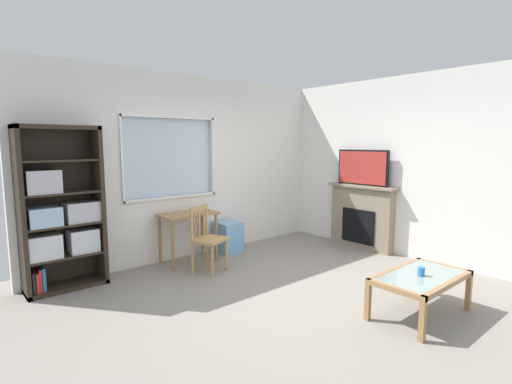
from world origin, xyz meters
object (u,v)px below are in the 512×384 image
(plastic_drawer_unit, at_px, (228,237))
(tv, at_px, (363,168))
(desk_under_window, at_px, (188,222))
(coffee_table, at_px, (421,280))
(wooden_chair, at_px, (207,238))
(sippy_cup, at_px, (421,271))
(bookshelf, at_px, (59,215))
(fireplace, at_px, (361,216))

(plastic_drawer_unit, height_order, tv, tv)
(desk_under_window, xyz_separation_m, coffee_table, (0.90, -3.04, -0.24))
(wooden_chair, height_order, coffee_table, wooden_chair)
(wooden_chair, distance_m, coffee_table, 2.68)
(wooden_chair, distance_m, plastic_drawer_unit, 0.98)
(tv, xyz_separation_m, sippy_cup, (-1.70, -1.86, -0.88))
(bookshelf, bearing_deg, coffee_table, -50.77)
(fireplace, xyz_separation_m, tv, (-0.02, -0.00, 0.81))
(plastic_drawer_unit, relative_size, tv, 0.53)
(wooden_chair, relative_size, coffee_table, 0.84)
(fireplace, distance_m, coffee_table, 2.51)
(sippy_cup, bearing_deg, coffee_table, 22.34)
(wooden_chair, relative_size, sippy_cup, 10.00)
(bookshelf, height_order, sippy_cup, bookshelf)
(bookshelf, relative_size, wooden_chair, 2.17)
(tv, height_order, coffee_table, tv)
(wooden_chair, bearing_deg, bookshelf, 159.20)
(coffee_table, xyz_separation_m, sippy_cup, (-0.03, -0.01, 0.10))
(desk_under_window, distance_m, fireplace, 2.86)
(coffee_table, height_order, sippy_cup, sippy_cup)
(bookshelf, height_order, wooden_chair, bookshelf)
(plastic_drawer_unit, height_order, fireplace, fireplace)
(plastic_drawer_unit, bearing_deg, desk_under_window, -176.19)
(wooden_chair, bearing_deg, fireplace, -14.42)
(bookshelf, xyz_separation_m, wooden_chair, (1.65, -0.63, -0.44))
(desk_under_window, bearing_deg, coffee_table, -73.47)
(coffee_table, bearing_deg, desk_under_window, 106.53)
(wooden_chair, bearing_deg, sippy_cup, -70.63)
(tv, bearing_deg, coffee_table, -132.19)
(bookshelf, bearing_deg, tv, -17.01)
(bookshelf, xyz_separation_m, fireplace, (4.26, -1.30, -0.37))
(fireplace, xyz_separation_m, coffee_table, (-1.69, -1.85, -0.17))
(bookshelf, relative_size, fireplace, 1.61)
(wooden_chair, relative_size, fireplace, 0.74)
(wooden_chair, distance_m, sippy_cup, 2.68)
(bookshelf, xyz_separation_m, desk_under_window, (1.67, -0.11, -0.30))
(fireplace, relative_size, sippy_cup, 13.44)
(desk_under_window, relative_size, sippy_cup, 9.08)
(desk_under_window, xyz_separation_m, fireplace, (2.60, -1.19, -0.07))
(coffee_table, bearing_deg, sippy_cup, -157.66)
(bookshelf, height_order, coffee_table, bookshelf)
(bookshelf, distance_m, tv, 4.46)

